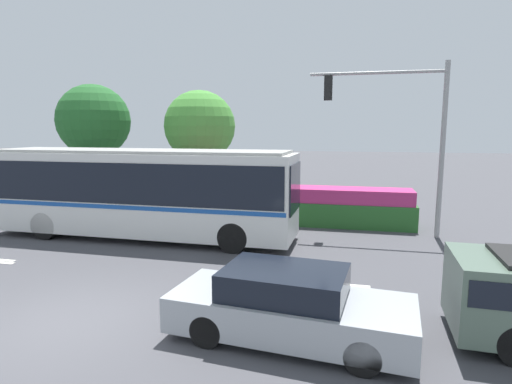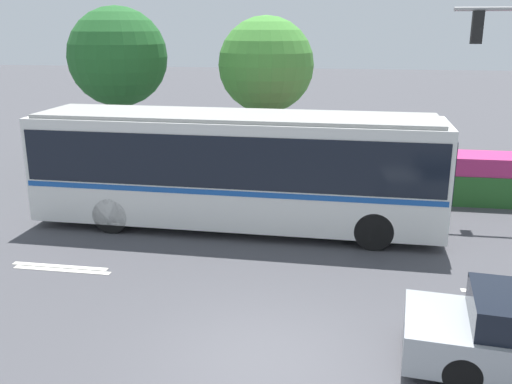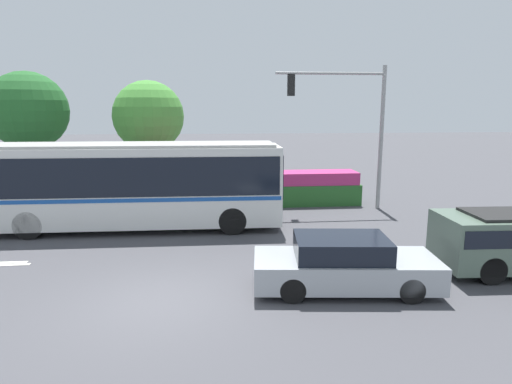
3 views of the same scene
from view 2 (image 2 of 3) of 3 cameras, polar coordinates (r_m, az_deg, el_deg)
ground_plane at (r=10.16m, az=0.87°, el=-16.54°), size 140.00×140.00×0.00m
city_bus at (r=15.79m, az=-2.07°, el=2.87°), size 11.38×2.68×3.23m
flowering_hedge at (r=19.37m, az=13.80°, el=1.67°), size 10.78×1.54×1.55m
street_tree_left at (r=22.66m, az=-13.73°, el=13.05°), size 3.74×3.74×6.27m
street_tree_centre at (r=21.84m, az=1.02°, el=12.64°), size 3.59×3.59×5.92m
lane_stripe_near at (r=14.20m, az=-18.95°, el=-7.44°), size 2.40×0.16×0.01m
lane_stripe_far at (r=14.43m, az=-19.12°, el=-7.07°), size 2.40×0.16×0.01m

